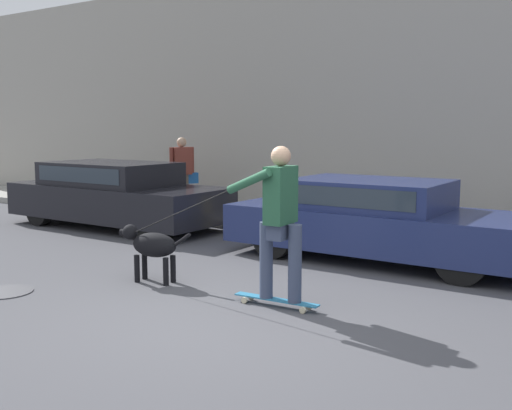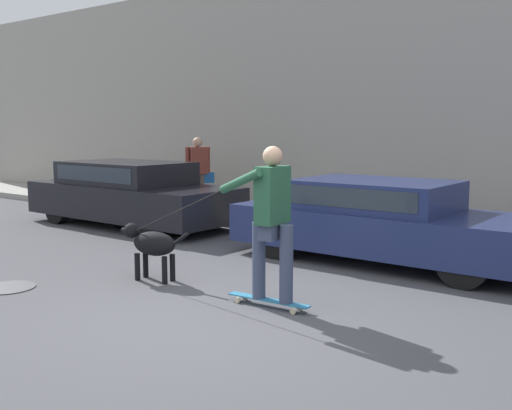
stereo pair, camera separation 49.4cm
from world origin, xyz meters
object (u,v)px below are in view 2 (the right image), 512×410
skateboarder (271,217)px  pedestrian_with_bag (199,170)px  parked_car_0 (131,194)px  parked_car_1 (383,222)px  dog (152,244)px  fire_hydrant (275,218)px

skateboarder → pedestrian_with_bag: bearing=-43.6°
parked_car_0 → skateboarder: bearing=-26.5°
parked_car_0 → parked_car_1: size_ratio=1.02×
pedestrian_with_bag → dog: bearing=-28.8°
dog → fire_hydrant: bearing=-91.1°
skateboarder → parked_car_0: bearing=-30.0°
parked_car_0 → pedestrian_with_bag: bearing=76.6°
dog → parked_car_1: bearing=-134.3°
parked_car_0 → skateboarder: skateboarder is taller
dog → pedestrian_with_bag: size_ratio=0.64×
skateboarder → pedestrian_with_bag: 6.68m
dog → pedestrian_with_bag: bearing=-63.8°
pedestrian_with_bag → fire_hydrant: bearing=7.2°
parked_car_1 → dog: 3.34m
parked_car_1 → pedestrian_with_bag: 5.31m
dog → fire_hydrant: size_ratio=1.61×
dog → skateboarder: (1.90, -0.03, 0.53)m
skateboarder → fire_hydrant: bearing=-58.0°
parked_car_0 → fire_hydrant: size_ratio=7.16×
parked_car_1 → skateboarder: 2.82m
parked_car_0 → skateboarder: (5.46, -2.79, 0.37)m
skateboarder → fire_hydrant: skateboarder is taller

